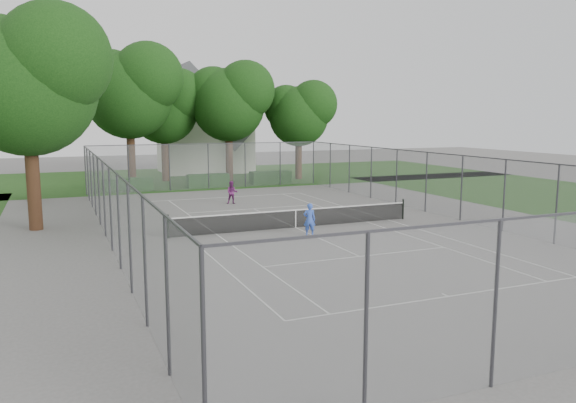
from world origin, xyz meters
name	(u,v)px	position (x,y,z in m)	size (l,w,h in m)	color
ground	(296,228)	(0.00, 0.00, 0.00)	(120.00, 120.00, 0.00)	#62605D
grass_far	(184,177)	(0.00, 26.00, 0.00)	(60.00, 20.00, 0.00)	#1C4313
court_markings	(296,228)	(0.00, 0.00, 0.01)	(11.03, 23.83, 0.01)	silver
tennis_net	(296,218)	(0.00, 0.00, 0.51)	(12.87, 0.10, 1.10)	black
perimeter_fence	(296,192)	(0.00, 0.00, 1.81)	(18.08, 34.08, 3.52)	#38383D
tree_far_left	(130,88)	(-5.19, 20.83, 7.80)	(7.90, 7.21, 11.35)	#372014
tree_far_midleft	(165,104)	(-1.99, 23.73, 6.63)	(6.72, 6.13, 9.65)	#372014
tree_far_midright	(230,99)	(3.12, 21.35, 7.08)	(7.17, 6.54, 10.30)	#372014
tree_far_right	(300,111)	(9.42, 20.80, 6.03)	(6.11, 5.58, 8.78)	#372014
tree_side_back	(29,85)	(-12.26, 15.06, 7.58)	(7.67, 7.01, 11.03)	#372014
tree_side_front	(28,76)	(-11.93, 4.44, 7.46)	(7.55, 6.90, 10.86)	#372014
hedge_left	(127,184)	(-5.97, 18.44, 0.46)	(3.71, 1.11, 0.93)	#194215
hedge_mid	(208,181)	(0.23, 18.08, 0.52)	(3.30, 0.94, 1.04)	#194215
hedge_right	(270,177)	(5.74, 18.56, 0.51)	(3.41, 1.25, 1.02)	#194215
house	(205,129)	(3.22, 30.56, 4.31)	(8.60, 6.67, 10.71)	silver
girl_player	(309,219)	(-0.16, -2.00, 0.77)	(0.56, 0.37, 1.54)	blue
woman_player	(232,193)	(-0.61, 8.84, 0.73)	(0.71, 0.56, 1.47)	#6E2464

